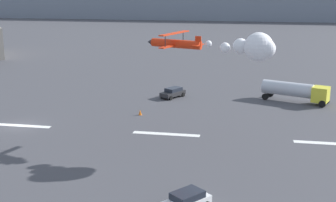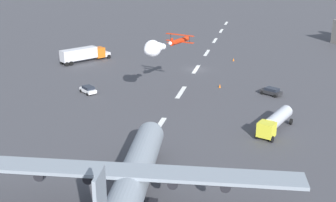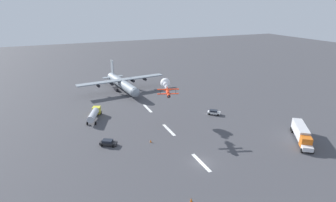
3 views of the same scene
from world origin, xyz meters
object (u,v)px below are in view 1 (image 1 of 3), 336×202
object	(u,v)px
followme_car_yellow	(186,201)
stunt_biplane_red	(243,47)
traffic_cone_far	(140,112)
airport_staff_sedan	(173,92)
fuel_tanker_truck	(296,90)

from	to	relation	value
followme_car_yellow	stunt_biplane_red	bearing A→B (deg)	76.44
traffic_cone_far	stunt_biplane_red	bearing A→B (deg)	-36.31
airport_staff_sedan	traffic_cone_far	size ratio (longest dim) A/B	6.07
stunt_biplane_red	followme_car_yellow	distance (m)	18.82
followme_car_yellow	traffic_cone_far	bearing A→B (deg)	111.19
followme_car_yellow	traffic_cone_far	distance (m)	27.24
followme_car_yellow	airport_staff_sedan	world-z (taller)	same
followme_car_yellow	traffic_cone_far	xyz separation A→B (m)	(-9.84, 25.39, -0.44)
fuel_tanker_truck	airport_staff_sedan	xyz separation A→B (m)	(-18.55, -0.55, -0.94)
fuel_tanker_truck	traffic_cone_far	bearing A→B (deg)	-152.51
stunt_biplane_red	followme_car_yellow	world-z (taller)	stunt_biplane_red
fuel_tanker_truck	airport_staff_sedan	size ratio (longest dim) A/B	2.20
followme_car_yellow	airport_staff_sedan	size ratio (longest dim) A/B	0.95
stunt_biplane_red	fuel_tanker_truck	xyz separation A→B (m)	(7.70, 21.03, -9.18)
traffic_cone_far	followme_car_yellow	bearing A→B (deg)	-68.81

